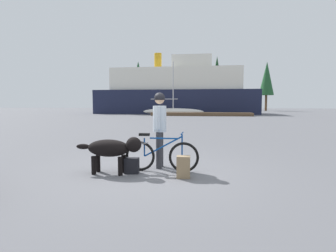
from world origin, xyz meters
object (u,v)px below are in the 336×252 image
object	(u,v)px
handbag_pannier	(132,166)
sailboat_moored	(173,111)
backpack	(183,167)
dog	(112,149)
bicycle	(161,155)
ferry_boat	(177,92)
person_cyclist	(160,122)

from	to	relation	value
handbag_pannier	sailboat_moored	distance (m)	29.78
backpack	dog	bearing A→B (deg)	175.79
handbag_pannier	bicycle	bearing A→B (deg)	22.40
ferry_boat	backpack	bearing A→B (deg)	-83.58
dog	handbag_pannier	distance (m)	0.57
bicycle	person_cyclist	world-z (taller)	person_cyclist
bicycle	ferry_boat	size ratio (longest dim) A/B	0.07
person_cyclist	dog	bearing A→B (deg)	-142.20
ferry_boat	sailboat_moored	distance (m)	6.20
ferry_boat	bicycle	bearing A→B (deg)	-84.38
bicycle	ferry_boat	world-z (taller)	ferry_boat
dog	backpack	size ratio (longest dim) A/B	3.24
bicycle	handbag_pannier	world-z (taller)	bicycle
handbag_pannier	ferry_boat	xyz separation A→B (m)	(-2.82, 35.21, 3.05)
backpack	ferry_boat	size ratio (longest dim) A/B	0.02
sailboat_moored	dog	bearing A→B (deg)	-85.53
backpack	ferry_boat	bearing A→B (deg)	96.42
bicycle	person_cyclist	xyz separation A→B (m)	(-0.10, 0.38, 0.73)
dog	ferry_boat	world-z (taller)	ferry_boat
dog	ferry_boat	bearing A→B (deg)	93.91
bicycle	dog	bearing A→B (deg)	-161.49
person_cyclist	dog	xyz separation A→B (m)	(-0.93, -0.72, -0.55)
dog	backpack	bearing A→B (deg)	-4.21
backpack	sailboat_moored	xyz separation A→B (m)	(-3.90, 29.86, 0.25)
backpack	sailboat_moored	distance (m)	30.11
person_cyclist	backpack	world-z (taller)	person_cyclist
handbag_pannier	sailboat_moored	xyz separation A→B (m)	(-2.74, 29.65, 0.31)
dog	sailboat_moored	world-z (taller)	sailboat_moored
bicycle	ferry_boat	bearing A→B (deg)	95.62
handbag_pannier	sailboat_moored	bearing A→B (deg)	95.27
bicycle	person_cyclist	size ratio (longest dim) A/B	0.93
bicycle	handbag_pannier	distance (m)	0.70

